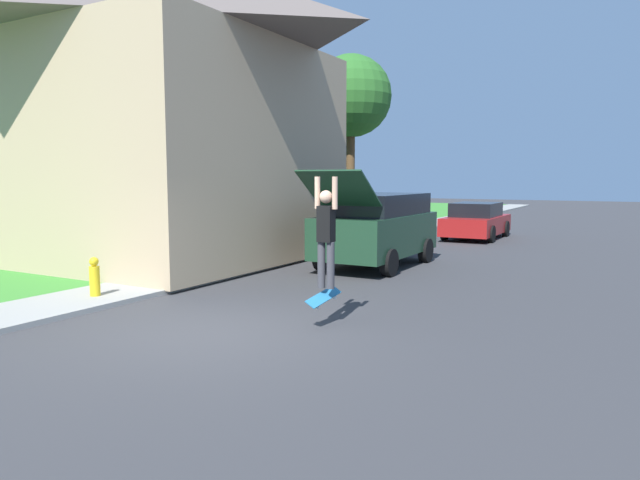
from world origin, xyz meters
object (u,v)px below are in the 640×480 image
object	(u,v)px
car_down_street	(476,221)
skateboarder	(326,232)
fire_hydrant	(95,277)
skateboard	(323,297)
lawn_tree_far	(351,97)
lawn_tree_near	(153,100)
suv_parked	(377,227)

from	to	relation	value
car_down_street	skateboarder	xyz separation A→B (m)	(1.30, -14.91, 0.86)
car_down_street	fire_hydrant	distance (m)	15.92
car_down_street	skateboard	world-z (taller)	car_down_street
fire_hydrant	skateboarder	bearing A→B (deg)	6.94
skateboard	fire_hydrant	xyz separation A→B (m)	(-4.86, -0.56, -0.00)
lawn_tree_far	car_down_street	xyz separation A→B (m)	(4.78, 1.76, -4.99)
lawn_tree_near	fire_hydrant	xyz separation A→B (m)	(1.40, -3.08, -3.88)
lawn_tree_far	skateboarder	distance (m)	15.07
lawn_tree_far	fire_hydrant	xyz separation A→B (m)	(1.19, -13.75, -5.22)
skateboarder	fire_hydrant	distance (m)	5.04
lawn_tree_far	car_down_street	size ratio (longest dim) A/B	1.69
lawn_tree_far	skateboard	bearing A→B (deg)	-65.36
fire_hydrant	suv_parked	bearing A→B (deg)	65.92
car_down_street	fire_hydrant	xyz separation A→B (m)	(-3.59, -15.51, -0.23)
skateboarder	fire_hydrant	world-z (taller)	skateboarder
skateboard	fire_hydrant	bearing A→B (deg)	-173.39
lawn_tree_near	skateboarder	size ratio (longest dim) A/B	3.29
skateboarder	fire_hydrant	xyz separation A→B (m)	(-4.89, -0.60, -1.08)
lawn_tree_near	lawn_tree_far	size ratio (longest dim) A/B	0.82
skateboarder	fire_hydrant	bearing A→B (deg)	-173.06
car_down_street	skateboard	xyz separation A→B (m)	(1.27, -14.95, -0.23)
suv_parked	fire_hydrant	world-z (taller)	suv_parked
skateboard	car_down_street	bearing A→B (deg)	94.84
lawn_tree_far	suv_parked	size ratio (longest dim) A/B	1.44
car_down_street	skateboarder	size ratio (longest dim) A/B	2.38
lawn_tree_near	car_down_street	size ratio (longest dim) A/B	1.38
lawn_tree_far	suv_parked	bearing A→B (deg)	-58.47
lawn_tree_far	lawn_tree_near	bearing A→B (deg)	-91.13
lawn_tree_far	suv_parked	xyz separation A→B (m)	(4.25, -6.92, -4.59)
lawn_tree_near	suv_parked	world-z (taller)	lawn_tree_near
suv_parked	skateboard	size ratio (longest dim) A/B	6.37
lawn_tree_far	suv_parked	distance (m)	9.33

